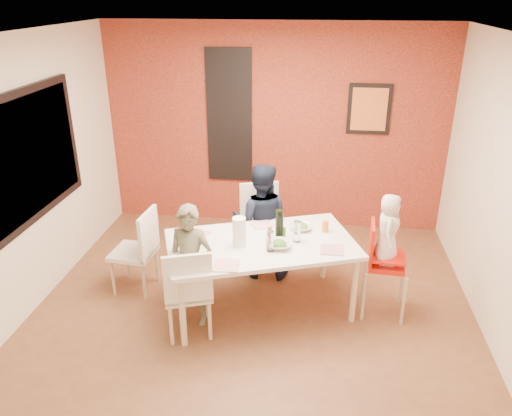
# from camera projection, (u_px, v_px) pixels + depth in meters

# --- Properties ---
(ground) EXTENTS (4.50, 4.50, 0.00)m
(ground) POSITION_uv_depth(u_px,v_px,m) (252.00, 313.00, 5.11)
(ground) COLOR brown
(ground) RESTS_ON ground
(ceiling) EXTENTS (4.50, 4.50, 0.02)m
(ceiling) POSITION_uv_depth(u_px,v_px,m) (251.00, 36.00, 4.02)
(ceiling) COLOR silver
(ceiling) RESTS_ON wall_back
(wall_back) EXTENTS (4.50, 0.02, 2.70)m
(wall_back) POSITION_uv_depth(u_px,v_px,m) (275.00, 128.00, 6.60)
(wall_back) COLOR beige
(wall_back) RESTS_ON ground
(wall_front) EXTENTS (4.50, 0.02, 2.70)m
(wall_front) POSITION_uv_depth(u_px,v_px,m) (192.00, 356.00, 2.52)
(wall_front) COLOR beige
(wall_front) RESTS_ON ground
(wall_left) EXTENTS (0.02, 4.50, 2.70)m
(wall_left) POSITION_uv_depth(u_px,v_px,m) (22.00, 180.00, 4.82)
(wall_left) COLOR beige
(wall_left) RESTS_ON ground
(wall_right) EXTENTS (0.02, 4.50, 2.70)m
(wall_right) POSITION_uv_depth(u_px,v_px,m) (510.00, 204.00, 4.30)
(wall_right) COLOR beige
(wall_right) RESTS_ON ground
(brick_accent_wall) EXTENTS (4.50, 0.02, 2.70)m
(brick_accent_wall) POSITION_uv_depth(u_px,v_px,m) (275.00, 129.00, 6.59)
(brick_accent_wall) COLOR maroon
(brick_accent_wall) RESTS_ON ground
(picture_window_frame) EXTENTS (0.05, 1.70, 1.30)m
(picture_window_frame) POSITION_uv_depth(u_px,v_px,m) (32.00, 154.00, 4.92)
(picture_window_frame) COLOR black
(picture_window_frame) RESTS_ON wall_left
(picture_window_pane) EXTENTS (0.02, 1.55, 1.15)m
(picture_window_pane) POSITION_uv_depth(u_px,v_px,m) (33.00, 154.00, 4.92)
(picture_window_pane) COLOR black
(picture_window_pane) RESTS_ON wall_left
(glassblock_strip) EXTENTS (0.55, 0.03, 1.70)m
(glassblock_strip) POSITION_uv_depth(u_px,v_px,m) (229.00, 117.00, 6.58)
(glassblock_strip) COLOR silver
(glassblock_strip) RESTS_ON wall_back
(glassblock_surround) EXTENTS (0.60, 0.03, 1.76)m
(glassblock_surround) POSITION_uv_depth(u_px,v_px,m) (229.00, 117.00, 6.58)
(glassblock_surround) COLOR black
(glassblock_surround) RESTS_ON wall_back
(art_print_frame) EXTENTS (0.54, 0.03, 0.64)m
(art_print_frame) POSITION_uv_depth(u_px,v_px,m) (369.00, 109.00, 6.31)
(art_print_frame) COLOR black
(art_print_frame) RESTS_ON wall_back
(art_print_canvas) EXTENTS (0.44, 0.01, 0.54)m
(art_print_canvas) POSITION_uv_depth(u_px,v_px,m) (369.00, 109.00, 6.29)
(art_print_canvas) COLOR orange
(art_print_canvas) RESTS_ON wall_back
(dining_table) EXTENTS (2.06, 1.58, 0.76)m
(dining_table) POSITION_uv_depth(u_px,v_px,m) (261.00, 248.00, 4.93)
(dining_table) COLOR white
(dining_table) RESTS_ON ground
(chair_near) EXTENTS (0.56, 0.56, 0.94)m
(chair_near) POSITION_uv_depth(u_px,v_px,m) (188.00, 289.00, 4.57)
(chair_near) COLOR silver
(chair_near) RESTS_ON ground
(chair_far) EXTENTS (0.58, 0.58, 0.99)m
(chair_far) POSITION_uv_depth(u_px,v_px,m) (261.00, 221.00, 5.84)
(chair_far) COLOR silver
(chair_far) RESTS_ON ground
(chair_left) EXTENTS (0.47, 0.47, 0.94)m
(chair_left) POSITION_uv_depth(u_px,v_px,m) (140.00, 247.00, 5.32)
(chair_left) COLOR white
(chair_left) RESTS_ON ground
(high_chair) EXTENTS (0.44, 0.44, 0.98)m
(high_chair) POSITION_uv_depth(u_px,v_px,m) (382.00, 260.00, 4.92)
(high_chair) COLOR red
(high_chair) RESTS_ON ground
(child_near) EXTENTS (0.49, 0.36, 1.24)m
(child_near) POSITION_uv_depth(u_px,v_px,m) (191.00, 266.00, 4.75)
(child_near) COLOR brown
(child_near) RESTS_ON ground
(child_far) EXTENTS (0.66, 0.51, 1.34)m
(child_far) POSITION_uv_depth(u_px,v_px,m) (261.00, 221.00, 5.57)
(child_far) COLOR black
(child_far) RESTS_ON ground
(toddler) EXTENTS (0.26, 0.37, 0.71)m
(toddler) POSITION_uv_depth(u_px,v_px,m) (388.00, 229.00, 4.78)
(toddler) COLOR silver
(toddler) RESTS_ON high_chair
(plate_near_left) EXTENTS (0.24, 0.24, 0.01)m
(plate_near_left) POSITION_uv_depth(u_px,v_px,m) (226.00, 266.00, 4.48)
(plate_near_left) COLOR white
(plate_near_left) RESTS_ON dining_table
(plate_far_mid) EXTENTS (0.26, 0.26, 0.01)m
(plate_far_mid) POSITION_uv_depth(u_px,v_px,m) (262.00, 225.00, 5.25)
(plate_far_mid) COLOR white
(plate_far_mid) RESTS_ON dining_table
(plate_near_right) EXTENTS (0.22, 0.22, 0.01)m
(plate_near_right) POSITION_uv_depth(u_px,v_px,m) (332.00, 250.00, 4.76)
(plate_near_right) COLOR silver
(plate_near_right) RESTS_ON dining_table
(plate_far_left) EXTENTS (0.26, 0.26, 0.01)m
(plate_far_left) POSITION_uv_depth(u_px,v_px,m) (198.00, 234.00, 5.06)
(plate_far_left) COLOR white
(plate_far_left) RESTS_ON dining_table
(salad_bowl_a) EXTENTS (0.26, 0.26, 0.06)m
(salad_bowl_a) POSITION_uv_depth(u_px,v_px,m) (279.00, 245.00, 4.80)
(salad_bowl_a) COLOR silver
(salad_bowl_a) RESTS_ON dining_table
(salad_bowl_b) EXTENTS (0.24, 0.24, 0.05)m
(salad_bowl_b) POSITION_uv_depth(u_px,v_px,m) (301.00, 227.00, 5.15)
(salad_bowl_b) COLOR silver
(salad_bowl_b) RESTS_ON dining_table
(wine_bottle) EXTENTS (0.08, 0.08, 0.31)m
(wine_bottle) POSITION_uv_depth(u_px,v_px,m) (279.00, 224.00, 4.92)
(wine_bottle) COLOR black
(wine_bottle) RESTS_ON dining_table
(wine_glass_a) EXTENTS (0.07, 0.07, 0.21)m
(wine_glass_a) POSITION_uv_depth(u_px,v_px,m) (270.00, 241.00, 4.71)
(wine_glass_a) COLOR white
(wine_glass_a) RESTS_ON dining_table
(wine_glass_b) EXTENTS (0.08, 0.08, 0.22)m
(wine_glass_b) POSITION_uv_depth(u_px,v_px,m) (297.00, 232.00, 4.88)
(wine_glass_b) COLOR white
(wine_glass_b) RESTS_ON dining_table
(paper_towel_roll) EXTENTS (0.13, 0.13, 0.29)m
(paper_towel_roll) POSITION_uv_depth(u_px,v_px,m) (239.00, 232.00, 4.79)
(paper_towel_roll) COLOR white
(paper_towel_roll) RESTS_ON dining_table
(condiment_red) EXTENTS (0.03, 0.03, 0.13)m
(condiment_red) POSITION_uv_depth(u_px,v_px,m) (271.00, 238.00, 4.84)
(condiment_red) COLOR red
(condiment_red) RESTS_ON dining_table
(condiment_green) EXTENTS (0.03, 0.03, 0.13)m
(condiment_green) POSITION_uv_depth(u_px,v_px,m) (284.00, 233.00, 4.94)
(condiment_green) COLOR #377326
(condiment_green) RESTS_ON dining_table
(condiment_brown) EXTENTS (0.04, 0.04, 0.15)m
(condiment_brown) POSITION_uv_depth(u_px,v_px,m) (270.00, 234.00, 4.90)
(condiment_brown) COLOR brown
(condiment_brown) RESTS_ON dining_table
(sippy_cup) EXTENTS (0.07, 0.07, 0.11)m
(sippy_cup) POSITION_uv_depth(u_px,v_px,m) (325.00, 226.00, 5.10)
(sippy_cup) COLOR orange
(sippy_cup) RESTS_ON dining_table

